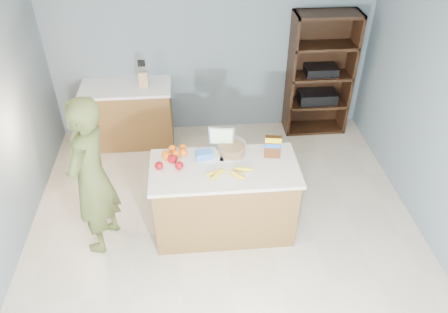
{
  "coord_description": "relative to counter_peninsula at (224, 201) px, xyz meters",
  "views": [
    {
      "loc": [
        -0.31,
        -3.25,
        3.71
      ],
      "look_at": [
        0.0,
        0.35,
        1.0
      ],
      "focal_mm": 35.0,
      "sensor_mm": 36.0,
      "label": 1
    }
  ],
  "objects": [
    {
      "name": "person",
      "position": [
        -1.35,
        -0.07,
        0.49
      ],
      "size": [
        0.6,
        0.75,
        1.81
      ],
      "primitive_type": "imported",
      "rotation": [
        0.0,
        0.0,
        -1.85
      ],
      "color": "#4C5528",
      "rests_on": "ground"
    },
    {
      "name": "knife_block",
      "position": [
        -0.94,
        1.87,
        0.6
      ],
      "size": [
        0.12,
        0.1,
        0.31
      ],
      "color": "tan",
      "rests_on": "back_cabinet"
    },
    {
      "name": "back_cabinet",
      "position": [
        -1.2,
        1.9,
        0.04
      ],
      "size": [
        1.24,
        0.62,
        0.9
      ],
      "color": "brown",
      "rests_on": "ground"
    },
    {
      "name": "apples",
      "position": [
        -0.55,
        0.07,
        0.53
      ],
      "size": [
        0.3,
        0.21,
        0.09
      ],
      "color": "#97080F",
      "rests_on": "counter_peninsula"
    },
    {
      "name": "salad_bowl",
      "position": [
        0.11,
        0.24,
        0.54
      ],
      "size": [
        0.3,
        0.3,
        0.13
      ],
      "color": "#267219",
      "rests_on": "counter_peninsula"
    },
    {
      "name": "walls",
      "position": [
        0.0,
        -0.3,
        1.24
      ],
      "size": [
        4.52,
        5.02,
        2.51
      ],
      "color": "slate",
      "rests_on": "ground"
    },
    {
      "name": "tv",
      "position": [
        -0.0,
        0.33,
        0.64
      ],
      "size": [
        0.28,
        0.12,
        0.28
      ],
      "color": "silver",
      "rests_on": "counter_peninsula"
    },
    {
      "name": "shelving_unit",
      "position": [
        1.55,
        2.05,
        0.45
      ],
      "size": [
        0.9,
        0.4,
        1.8
      ],
      "color": "black",
      "rests_on": "ground"
    },
    {
      "name": "counter_peninsula",
      "position": [
        0.0,
        0.0,
        0.0
      ],
      "size": [
        1.56,
        0.76,
        0.9
      ],
      "color": "brown",
      "rests_on": "ground"
    },
    {
      "name": "oranges",
      "position": [
        -0.52,
        0.24,
        0.53
      ],
      "size": [
        0.28,
        0.24,
        0.09
      ],
      "color": "orange",
      "rests_on": "counter_peninsula"
    },
    {
      "name": "cereal_box",
      "position": [
        0.53,
        0.14,
        0.63
      ],
      "size": [
        0.18,
        0.09,
        0.26
      ],
      "color": "#592B14",
      "rests_on": "counter_peninsula"
    },
    {
      "name": "floor",
      "position": [
        0.0,
        -0.3,
        -0.42
      ],
      "size": [
        4.5,
        5.0,
        0.02
      ],
      "primitive_type": "cube",
      "color": "beige",
      "rests_on": "ground"
    },
    {
      "name": "envelopes",
      "position": [
        -0.02,
        0.13,
        0.49
      ],
      "size": [
        0.41,
        0.14,
        0.0
      ],
      "color": "white",
      "rests_on": "counter_peninsula"
    },
    {
      "name": "blue_carton",
      "position": [
        -0.2,
        0.18,
        0.52
      ],
      "size": [
        0.2,
        0.15,
        0.08
      ],
      "primitive_type": "cube",
      "rotation": [
        0.0,
        0.0,
        0.15
      ],
      "color": "blue",
      "rests_on": "counter_peninsula"
    },
    {
      "name": "bananas",
      "position": [
        0.03,
        -0.13,
        0.51
      ],
      "size": [
        0.51,
        0.22,
        0.05
      ],
      "color": "yellow",
      "rests_on": "counter_peninsula"
    }
  ]
}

